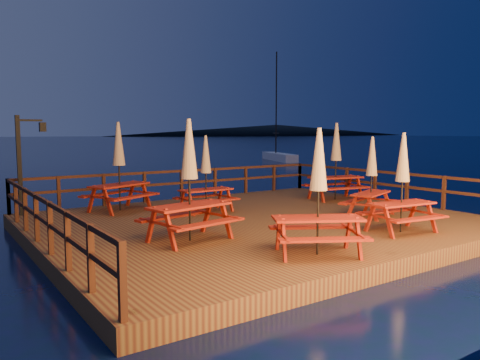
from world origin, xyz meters
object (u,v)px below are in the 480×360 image
at_px(picnic_table_0, 402,181).
at_px(picnic_table_2, 119,165).
at_px(lamp_post, 25,156).
at_px(sailboat, 279,157).
at_px(picnic_table_1, 336,160).

distance_m(picnic_table_0, picnic_table_2, 8.52).
bearing_deg(lamp_post, sailboat, 37.98).
bearing_deg(picnic_table_0, picnic_table_2, 130.79).
distance_m(lamp_post, picnic_table_2, 2.76).
xyz_separation_m(picnic_table_0, picnic_table_2, (-4.70, 7.10, 0.17)).
xyz_separation_m(lamp_post, picnic_table_1, (10.06, -3.01, -0.33)).
height_order(picnic_table_0, picnic_table_1, picnic_table_1).
bearing_deg(sailboat, picnic_table_0, -104.16).
bearing_deg(picnic_table_1, sailboat, 67.79).
height_order(sailboat, picnic_table_2, sailboat).
height_order(picnic_table_1, picnic_table_2, picnic_table_1).
xyz_separation_m(sailboat, picnic_table_1, (-16.70, -23.91, 1.50)).
distance_m(picnic_table_1, picnic_table_2, 7.77).
height_order(lamp_post, sailboat, sailboat).
bearing_deg(lamp_post, picnic_table_2, -18.08).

